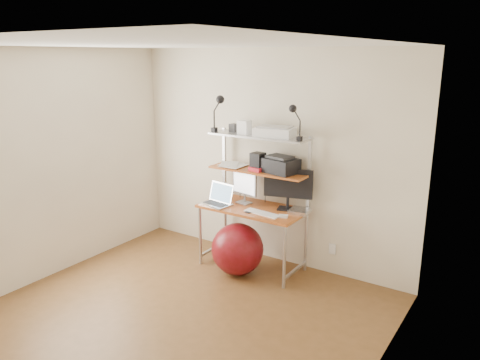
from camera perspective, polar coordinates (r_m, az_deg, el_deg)
The scene contains 20 objects.
room at distance 4.08m, azimuth -9.13°, elevation -1.79°, with size 3.60×3.60×3.60m.
computer_desk at distance 5.32m, azimuth 1.90°, elevation -0.93°, with size 1.20×0.60×1.57m.
wall_outlet at distance 5.43m, azimuth 11.19°, elevation -8.26°, with size 0.08×0.01×0.12m, color white.
monitor_silver at distance 5.42m, azimuth 0.57°, elevation -0.66°, with size 0.36×0.15×0.40m.
monitor_black at distance 5.21m, azimuth 5.89°, elevation -0.66°, with size 0.54×0.21×0.55m.
laptop at distance 5.43m, azimuth -2.62°, elevation -2.42°, with size 0.38×0.33×0.30m.
keyboard at distance 5.12m, azimuth 2.73°, elevation -4.05°, with size 0.42×0.12×0.01m, color white.
mouse at distance 5.02m, azimuth 5.30°, elevation -4.41°, with size 0.10×0.06×0.03m, color white.
mac_mini at distance 5.18m, azimuth 7.30°, elevation -3.77°, with size 0.21×0.21×0.04m, color silver.
phone at distance 5.18m, azimuth 1.22°, elevation -3.83°, with size 0.06×0.12×0.01m, color black.
printer at distance 5.20m, azimuth 4.85°, elevation 1.87°, with size 0.45×0.35×0.19m.
nas_cube at distance 5.29m, azimuth 2.19°, elevation 2.27°, with size 0.14×0.14×0.20m, color black.
red_box at distance 5.26m, azimuth 2.01°, elevation 1.33°, with size 0.16×0.11×0.04m, color red.
scanner at distance 5.17m, azimuth 4.24°, elevation 5.93°, with size 0.46×0.33×0.11m.
box_white at distance 5.31m, azimuth 0.53°, elevation 6.47°, with size 0.13×0.11×0.15m, color white.
box_grey at distance 5.46m, azimuth -0.72°, elevation 6.38°, with size 0.09×0.09×0.09m, color #303133.
clip_lamp_left at distance 5.36m, azimuth -2.58°, elevation 9.06°, with size 0.17×0.09×0.43m.
clip_lamp_right at distance 4.91m, azimuth 6.62°, elevation 7.94°, with size 0.15×0.08×0.37m.
exercise_ball at distance 5.33m, azimuth -0.31°, elevation -8.42°, with size 0.59×0.59×0.59m, color maroon.
paper_stack at distance 5.54m, azimuth -1.05°, elevation 1.89°, with size 0.36×0.36×0.02m.
Camera 1 is at (2.66, -2.87, 2.42)m, focal length 35.00 mm.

